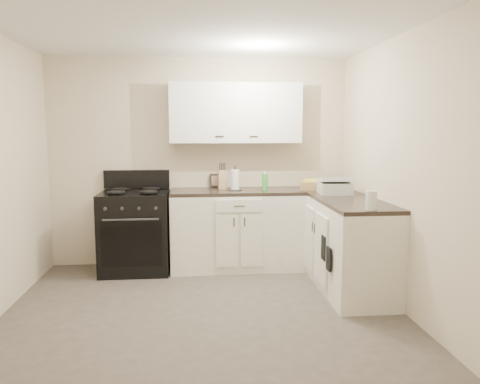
{
  "coord_description": "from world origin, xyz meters",
  "views": [
    {
      "loc": [
        -0.07,
        -3.94,
        1.64
      ],
      "look_at": [
        0.4,
        0.85,
        1.0
      ],
      "focal_mm": 35.0,
      "sensor_mm": 36.0,
      "label": 1
    }
  ],
  "objects": [
    {
      "name": "ceiling",
      "position": [
        0.0,
        0.0,
        2.5
      ],
      "size": [
        3.6,
        3.6,
        0.0
      ],
      "primitive_type": "plane",
      "color": "white",
      "rests_on": "wall_back"
    },
    {
      "name": "wicker_basket",
      "position": [
        1.33,
        1.44,
        0.99
      ],
      "size": [
        0.34,
        0.28,
        0.1
      ],
      "primitive_type": "cube",
      "rotation": [
        0.0,
        0.0,
        -0.36
      ],
      "color": "tan",
      "rests_on": "countertop_right"
    },
    {
      "name": "wall_right",
      "position": [
        1.8,
        0.0,
        1.25
      ],
      "size": [
        0.0,
        3.6,
        3.6
      ],
      "primitive_type": "plane",
      "rotation": [
        1.57,
        0.0,
        -1.57
      ],
      "color": "beige",
      "rests_on": "ground"
    },
    {
      "name": "oven_mitt_far",
      "position": [
        1.18,
        0.4,
        0.5
      ],
      "size": [
        0.02,
        0.14,
        0.24
      ],
      "primitive_type": "cube",
      "color": "black",
      "rests_on": "base_cabinets_right"
    },
    {
      "name": "countertop_back",
      "position": [
        0.43,
        1.5,
        0.92
      ],
      "size": [
        1.55,
        0.6,
        0.04
      ],
      "primitive_type": "cube",
      "color": "black",
      "rests_on": "base_cabinets_back"
    },
    {
      "name": "stove",
      "position": [
        -0.76,
        1.48,
        0.46
      ],
      "size": [
        0.78,
        0.67,
        0.94
      ],
      "primitive_type": "cube",
      "color": "black",
      "rests_on": "floor"
    },
    {
      "name": "floor",
      "position": [
        0.0,
        0.0,
        0.0
      ],
      "size": [
        3.6,
        3.6,
        0.0
      ],
      "primitive_type": "plane",
      "color": "#473F38",
      "rests_on": "ground"
    },
    {
      "name": "countertop_grill",
      "position": [
        1.47,
        1.05,
        1.0
      ],
      "size": [
        0.35,
        0.33,
        0.12
      ],
      "primitive_type": "cube",
      "rotation": [
        0.0,
        0.0,
        -0.06
      ],
      "color": "silver",
      "rests_on": "countertop_right"
    },
    {
      "name": "base_cabinets_right",
      "position": [
        1.5,
        0.85,
        0.45
      ],
      "size": [
        0.6,
        1.9,
        0.9
      ],
      "primitive_type": "cube",
      "color": "white",
      "rests_on": "floor"
    },
    {
      "name": "knife_block",
      "position": [
        0.26,
        1.62,
        1.05
      ],
      "size": [
        0.11,
        0.1,
        0.22
      ],
      "primitive_type": "cube",
      "rotation": [
        0.0,
        0.0,
        0.11
      ],
      "color": "tan",
      "rests_on": "countertop_back"
    },
    {
      "name": "wall_back",
      "position": [
        0.0,
        1.8,
        1.25
      ],
      "size": [
        3.6,
        0.0,
        3.6
      ],
      "primitive_type": "plane",
      "rotation": [
        1.57,
        0.0,
        0.0
      ],
      "color": "beige",
      "rests_on": "ground"
    },
    {
      "name": "paper_towel",
      "position": [
        0.4,
        1.48,
        1.06
      ],
      "size": [
        0.13,
        0.13,
        0.24
      ],
      "primitive_type": "cylinder",
      "rotation": [
        0.0,
        0.0,
        -0.34
      ],
      "color": "white",
      "rests_on": "countertop_back"
    },
    {
      "name": "glass_jar",
      "position": [
        1.48,
        0.0,
        1.02
      ],
      "size": [
        0.13,
        0.13,
        0.17
      ],
      "primitive_type": "cylinder",
      "rotation": [
        0.0,
        0.0,
        0.44
      ],
      "color": "silver",
      "rests_on": "countertop_right"
    },
    {
      "name": "upper_cabinets",
      "position": [
        0.43,
        1.65,
        1.84
      ],
      "size": [
        1.55,
        0.3,
        0.7
      ],
      "primitive_type": "cube",
      "color": "white",
      "rests_on": "wall_back"
    },
    {
      "name": "oven_mitt_near",
      "position": [
        1.18,
        0.23,
        0.44
      ],
      "size": [
        0.02,
        0.13,
        0.22
      ],
      "primitive_type": "cube",
      "color": "black",
      "rests_on": "base_cabinets_right"
    },
    {
      "name": "wall_front",
      "position": [
        0.0,
        -1.8,
        1.25
      ],
      "size": [
        3.6,
        0.0,
        3.6
      ],
      "primitive_type": "plane",
      "rotation": [
        -1.57,
        0.0,
        0.0
      ],
      "color": "beige",
      "rests_on": "ground"
    },
    {
      "name": "soap_bottle",
      "position": [
        0.75,
        1.44,
        1.04
      ],
      "size": [
        0.08,
        0.08,
        0.19
      ],
      "primitive_type": "cylinder",
      "rotation": [
        0.0,
        0.0,
        -0.39
      ],
      "color": "green",
      "rests_on": "countertop_back"
    },
    {
      "name": "base_cabinets_back",
      "position": [
        0.43,
        1.5,
        0.45
      ],
      "size": [
        1.55,
        0.6,
        0.9
      ],
      "primitive_type": "cube",
      "color": "white",
      "rests_on": "floor"
    },
    {
      "name": "countertop_right",
      "position": [
        1.5,
        0.85,
        0.92
      ],
      "size": [
        0.6,
        1.9,
        0.04
      ],
      "primitive_type": "cube",
      "color": "black",
      "rests_on": "base_cabinets_right"
    },
    {
      "name": "picture_frame",
      "position": [
        0.19,
        1.76,
        1.03
      ],
      "size": [
        0.14,
        0.07,
        0.17
      ],
      "primitive_type": "cube",
      "rotation": [
        -0.14,
        0.0,
        0.22
      ],
      "color": "black",
      "rests_on": "countertop_back"
    }
  ]
}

